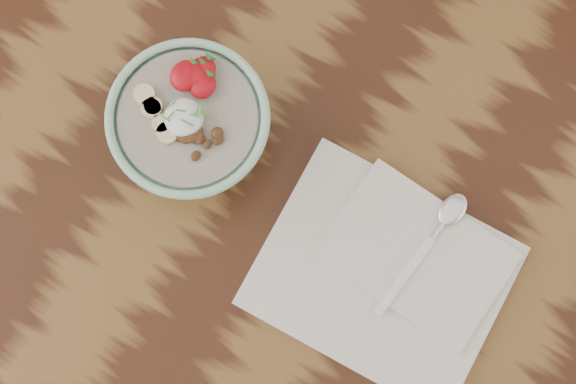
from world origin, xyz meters
TOP-DOWN VIEW (x-y plane):
  - table at (0.00, 0.00)cm, footprint 160.00×90.00cm
  - breakfast_bowl at (-11.58, -5.41)cm, footprint 17.92×17.92cm
  - napkin at (16.07, -6.25)cm, footprint 29.27×24.50cm
  - spoon at (18.14, 1.21)cm, footprint 3.11×17.18cm

SIDE VIEW (x-z plane):
  - table at x=0.00cm, z-range 28.20..103.20cm
  - napkin at x=16.07cm, z-range 74.86..76.55cm
  - spoon at x=18.14cm, z-range 76.61..77.51cm
  - breakfast_bowl at x=-11.58cm, z-range 75.18..86.96cm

